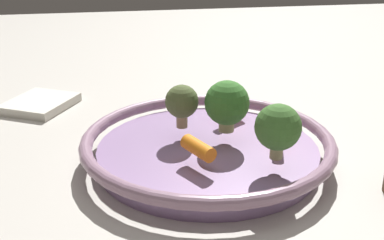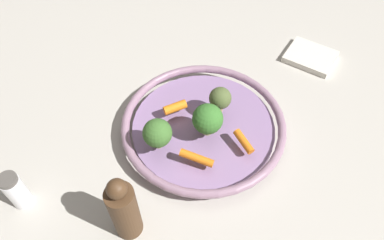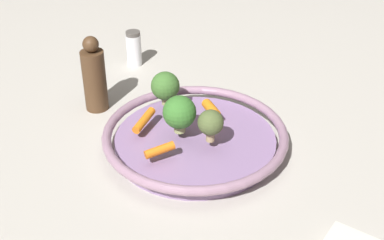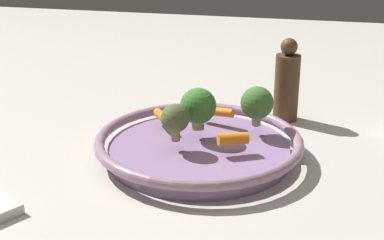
# 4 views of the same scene
# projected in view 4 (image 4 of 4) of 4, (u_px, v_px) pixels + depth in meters

# --- Properties ---
(ground_plane) EXTENTS (2.37, 2.37, 0.00)m
(ground_plane) POSITION_uv_depth(u_px,v_px,m) (199.00, 158.00, 0.87)
(ground_plane) COLOR #B7B2A8
(serving_bowl) EXTENTS (0.32, 0.32, 0.04)m
(serving_bowl) POSITION_uv_depth(u_px,v_px,m) (199.00, 146.00, 0.86)
(serving_bowl) COLOR #8E709E
(serving_bowl) RESTS_ON ground_plane
(baby_carrot_left) EXTENTS (0.06, 0.03, 0.02)m
(baby_carrot_left) POSITION_uv_depth(u_px,v_px,m) (216.00, 112.00, 0.93)
(baby_carrot_left) COLOR orange
(baby_carrot_left) RESTS_ON serving_bowl
(baby_carrot_right) EXTENTS (0.04, 0.05, 0.02)m
(baby_carrot_right) POSITION_uv_depth(u_px,v_px,m) (161.00, 116.00, 0.91)
(baby_carrot_right) COLOR orange
(baby_carrot_right) RESTS_ON serving_bowl
(baby_carrot_center) EXTENTS (0.05, 0.04, 0.02)m
(baby_carrot_center) POSITION_uv_depth(u_px,v_px,m) (233.00, 139.00, 0.82)
(baby_carrot_center) COLOR orange
(baby_carrot_center) RESTS_ON serving_bowl
(broccoli_floret_mid) EXTENTS (0.04, 0.04, 0.06)m
(broccoli_floret_mid) POSITION_uv_depth(u_px,v_px,m) (175.00, 119.00, 0.82)
(broccoli_floret_mid) COLOR tan
(broccoli_floret_mid) RESTS_ON serving_bowl
(broccoli_floret_edge) EXTENTS (0.06, 0.06, 0.07)m
(broccoli_floret_edge) POSITION_uv_depth(u_px,v_px,m) (198.00, 106.00, 0.87)
(broccoli_floret_edge) COLOR #9AA666
(broccoli_floret_edge) RESTS_ON serving_bowl
(broccoli_floret_small) EXTENTS (0.05, 0.05, 0.06)m
(broccoli_floret_small) POSITION_uv_depth(u_px,v_px,m) (257.00, 103.00, 0.88)
(broccoli_floret_small) COLOR tan
(broccoli_floret_small) RESTS_ON serving_bowl
(pepper_mill) EXTENTS (0.04, 0.04, 0.15)m
(pepper_mill) POSITION_uv_depth(u_px,v_px,m) (287.00, 84.00, 1.00)
(pepper_mill) COLOR #4C331E
(pepper_mill) RESTS_ON ground_plane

